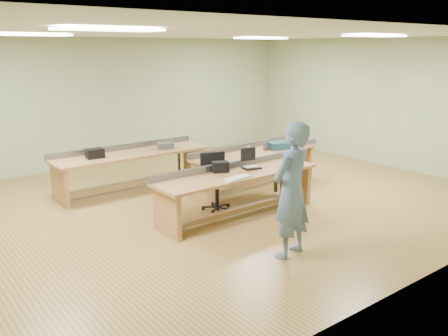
{
  "coord_description": "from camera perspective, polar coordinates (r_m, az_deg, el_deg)",
  "views": [
    {
      "loc": [
        -4.86,
        -6.75,
        2.77
      ],
      "look_at": [
        -0.16,
        -0.6,
        0.79
      ],
      "focal_mm": 38.0,
      "sensor_mm": 36.0,
      "label": 1
    }
  ],
  "objects": [
    {
      "name": "laptop_screen",
      "position": [
        8.19,
        2.92,
        1.66
      ],
      "size": [
        0.29,
        0.06,
        0.23
      ],
      "primitive_type": "cube",
      "rotation": [
        0.0,
        0.0,
        -0.17
      ],
      "color": "black",
      "rests_on": "laptop_base"
    },
    {
      "name": "wall_front",
      "position": [
        5.73,
        22.48,
        0.4
      ],
      "size": [
        10.0,
        0.04,
        3.0
      ],
      "primitive_type": "cube",
      "color": "#9CAC82",
      "rests_on": "floor"
    },
    {
      "name": "wall_back",
      "position": [
        11.87,
        -13.12,
        7.8
      ],
      "size": [
        10.0,
        0.04,
        3.0
      ],
      "primitive_type": "cube",
      "color": "#9CAC82",
      "rests_on": "floor"
    },
    {
      "name": "parts_bin_teal",
      "position": [
        9.76,
        6.61,
        2.7
      ],
      "size": [
        0.5,
        0.44,
        0.14
      ],
      "primitive_type": "cube",
      "rotation": [
        0.0,
        0.0,
        -0.4
      ],
      "color": "#163848",
      "rests_on": "workbench_mid"
    },
    {
      "name": "tray_back",
      "position": [
        9.81,
        -7.07,
        2.69
      ],
      "size": [
        0.37,
        0.31,
        0.13
      ],
      "primitive_type": "cube",
      "rotation": [
        0.0,
        0.0,
        -0.29
      ],
      "color": "#3E3E41",
      "rests_on": "workbench_back"
    },
    {
      "name": "ceiling",
      "position": [
        8.32,
        -1.71,
        15.89
      ],
      "size": [
        10.0,
        10.0,
        0.0
      ],
      "primitive_type": "plane",
      "color": "silver",
      "rests_on": "wall_back"
    },
    {
      "name": "laptop_base",
      "position": [
        8.15,
        3.32,
        0.04
      ],
      "size": [
        0.33,
        0.28,
        0.03
      ],
      "primitive_type": "cube",
      "rotation": [
        0.0,
        0.0,
        -0.17
      ],
      "color": "black",
      "rests_on": "workbench_front"
    },
    {
      "name": "mug",
      "position": [
        9.65,
        5.02,
        2.45
      ],
      "size": [
        0.14,
        0.14,
        0.09
      ],
      "primitive_type": "imported",
      "rotation": [
        0.0,
        0.0,
        -0.27
      ],
      "color": "#3E3E41",
      "rests_on": "workbench_mid"
    },
    {
      "name": "wall_right",
      "position": [
        12.02,
        18.25,
        7.53
      ],
      "size": [
        0.04,
        8.0,
        3.0
      ],
      "primitive_type": "cube",
      "color": "#9CAC82",
      "rests_on": "floor"
    },
    {
      "name": "keyboard",
      "position": [
        7.5,
        1.68,
        -1.21
      ],
      "size": [
        0.52,
        0.24,
        0.03
      ],
      "primitive_type": "cube",
      "rotation": [
        0.0,
        0.0,
        0.14
      ],
      "color": "beige",
      "rests_on": "workbench_front"
    },
    {
      "name": "storage_box_back",
      "position": [
        9.22,
        -15.27,
        1.71
      ],
      "size": [
        0.34,
        0.25,
        0.18
      ],
      "primitive_type": "cube",
      "rotation": [
        0.0,
        0.0,
        -0.09
      ],
      "color": "black",
      "rests_on": "workbench_back"
    },
    {
      "name": "trackball_mouse",
      "position": [
        8.42,
        8.36,
        0.49
      ],
      "size": [
        0.12,
        0.14,
        0.06
      ],
      "primitive_type": "ellipsoid",
      "rotation": [
        0.0,
        0.0,
        0.0
      ],
      "color": "white",
      "rests_on": "workbench_front"
    },
    {
      "name": "workbench_front",
      "position": [
        7.93,
        1.49,
        -1.88
      ],
      "size": [
        2.98,
        0.83,
        0.86
      ],
      "rotation": [
        0.0,
        0.0,
        0.01
      ],
      "color": "#AF774A",
      "rests_on": "floor"
    },
    {
      "name": "workbench_back",
      "position": [
        9.61,
        -11.05,
        0.75
      ],
      "size": [
        3.14,
        0.85,
        0.86
      ],
      "rotation": [
        0.0,
        0.0,
        0.0
      ],
      "color": "#AF774A",
      "rests_on": "floor"
    },
    {
      "name": "workbench_mid",
      "position": [
        9.59,
        3.76,
        0.95
      ],
      "size": [
        3.02,
        1.07,
        0.86
      ],
      "rotation": [
        0.0,
        0.0,
        0.1
      ],
      "color": "#AF774A",
      "rests_on": "floor"
    },
    {
      "name": "floor",
      "position": [
        8.77,
        -1.57,
        -4.11
      ],
      "size": [
        10.0,
        10.0,
        0.0
      ],
      "primitive_type": "plane",
      "color": "#A17A3D",
      "rests_on": "ground"
    },
    {
      "name": "camera_bag",
      "position": [
        7.89,
        -0.43,
        0.14
      ],
      "size": [
        0.31,
        0.25,
        0.18
      ],
      "primitive_type": "cube",
      "rotation": [
        0.0,
        0.0,
        -0.38
      ],
      "color": "black",
      "rests_on": "workbench_front"
    },
    {
      "name": "parts_bin_grey",
      "position": [
        10.38,
        9.71,
        3.2
      ],
      "size": [
        0.46,
        0.36,
        0.11
      ],
      "primitive_type": "cube",
      "rotation": [
        0.0,
        0.0,
        -0.26
      ],
      "color": "#3E3E41",
      "rests_on": "workbench_mid"
    },
    {
      "name": "task_chair",
      "position": [
        8.29,
        -0.97,
        -2.58
      ],
      "size": [
        0.66,
        0.66,
        0.99
      ],
      "rotation": [
        0.0,
        0.0,
        -0.29
      ],
      "color": "black",
      "rests_on": "floor"
    },
    {
      "name": "drinks_can",
      "position": [
        9.45,
        2.99,
        2.31
      ],
      "size": [
        0.08,
        0.08,
        0.12
      ],
      "primitive_type": "cylinder",
      "rotation": [
        0.0,
        0.0,
        -0.36
      ],
      "color": "#B6B6BB",
      "rests_on": "workbench_mid"
    },
    {
      "name": "person",
      "position": [
        6.37,
        8.1,
        -2.69
      ],
      "size": [
        0.75,
        0.58,
        1.85
      ],
      "primitive_type": "imported",
      "rotation": [
        0.0,
        0.0,
        3.36
      ],
      "color": "slate",
      "rests_on": "floor"
    },
    {
      "name": "fluor_panels",
      "position": [
        8.32,
        -1.71,
        15.68
      ],
      "size": [
        6.2,
        3.5,
        0.03
      ],
      "color": "white",
      "rests_on": "ceiling"
    }
  ]
}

